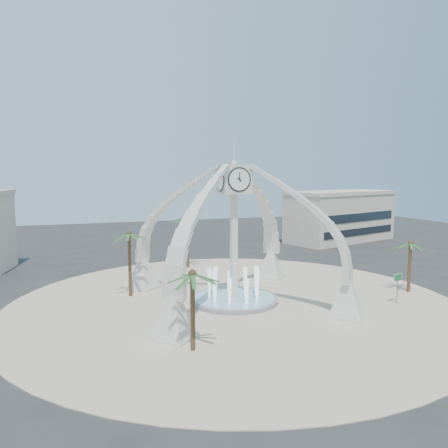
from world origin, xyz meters
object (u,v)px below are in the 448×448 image
object	(u,v)px
clock_tower	(234,231)
palm_north	(188,217)
palm_east	(411,244)
fountain	(234,299)
palm_west	(129,235)
palm_south	(192,275)
street_sign	(398,281)

from	to	relation	value
clock_tower	palm_north	size ratio (longest dim) A/B	2.52
palm_east	fountain	bearing A→B (deg)	171.63
clock_tower	palm_west	world-z (taller)	clock_tower
palm_west	palm_south	xyz separation A→B (m)	(2.25, -14.27, -0.81)
clock_tower	palm_east	world-z (taller)	clock_tower
palm_north	clock_tower	bearing A→B (deg)	-89.03
palm_south	street_sign	world-z (taller)	palm_south
fountain	palm_south	xyz separation A→B (m)	(-6.34, -9.40, 4.80)
palm_east	palm_south	xyz separation A→B (m)	(-23.63, -6.85, 0.28)
palm_west	palm_north	bearing A→B (deg)	51.96
palm_east	palm_north	xyz separation A→B (m)	(-17.56, 18.06, 1.45)
palm_east	palm_south	distance (m)	24.61
palm_south	palm_north	bearing A→B (deg)	76.29
palm_east	palm_west	distance (m)	26.95
clock_tower	palm_south	xyz separation A→B (m)	(-6.34, -9.40, -1.40)
palm_south	street_sign	bearing A→B (deg)	11.70
palm_east	palm_west	world-z (taller)	palm_west
palm_east	palm_south	size ratio (longest dim) A/B	0.95
palm_west	palm_south	distance (m)	14.47
palm_north	palm_south	distance (m)	25.67
clock_tower	street_sign	distance (m)	15.21
fountain	palm_east	bearing A→B (deg)	-8.37
palm_south	clock_tower	bearing A→B (deg)	55.99
palm_south	street_sign	xyz separation A→B (m)	(19.90, 4.12, -3.04)
clock_tower	fountain	distance (m)	6.20
palm_east	palm_north	distance (m)	25.23
fountain	palm_south	size ratio (longest dim) A/B	1.38
fountain	palm_south	bearing A→B (deg)	-124.01
fountain	street_sign	distance (m)	14.66
palm_west	palm_north	xyz separation A→B (m)	(8.33, 10.65, 0.36)
clock_tower	fountain	xyz separation A→B (m)	(0.00, 0.00, -6.20)
clock_tower	palm_east	distance (m)	17.56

